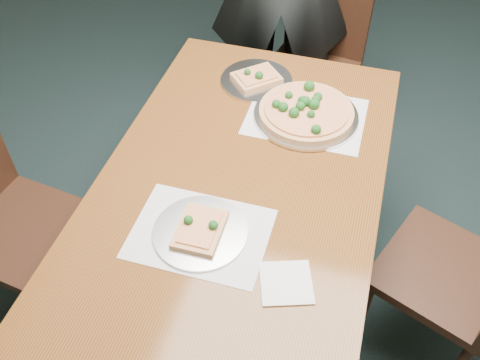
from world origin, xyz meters
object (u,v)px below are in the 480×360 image
(dining_table, at_px, (240,199))
(slice_plate_far, at_px, (256,79))
(pizza_pan, at_px, (306,112))
(slice_plate_near, at_px, (200,231))
(chair_far, at_px, (316,54))
(chair_right, at_px, (473,275))

(dining_table, xyz_separation_m, slice_plate_far, (-0.09, 0.53, 0.10))
(pizza_pan, xyz_separation_m, slice_plate_near, (-0.19, -0.61, -0.01))
(slice_plate_far, bearing_deg, chair_far, 76.52)
(pizza_pan, bearing_deg, slice_plate_far, 145.19)
(slice_plate_near, relative_size, slice_plate_far, 1.00)
(pizza_pan, xyz_separation_m, slice_plate_far, (-0.23, 0.16, -0.01))
(dining_table, height_order, chair_right, chair_right)
(chair_right, relative_size, pizza_pan, 2.40)
(chair_right, relative_size, slice_plate_far, 3.25)
(chair_right, xyz_separation_m, pizza_pan, (-0.65, 0.36, 0.26))
(dining_table, distance_m, chair_far, 1.15)
(chair_right, bearing_deg, slice_plate_far, -98.17)
(pizza_pan, relative_size, slice_plate_near, 1.35)
(chair_right, distance_m, slice_plate_near, 0.92)
(pizza_pan, bearing_deg, slice_plate_near, -107.32)
(dining_table, relative_size, pizza_pan, 3.96)
(chair_right, bearing_deg, pizza_pan, -96.51)
(dining_table, bearing_deg, slice_plate_far, 99.38)
(chair_right, height_order, pizza_pan, chair_right)
(chair_far, bearing_deg, pizza_pan, -74.41)
(dining_table, xyz_separation_m, chair_right, (0.79, 0.01, -0.14))
(chair_right, distance_m, pizza_pan, 0.79)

